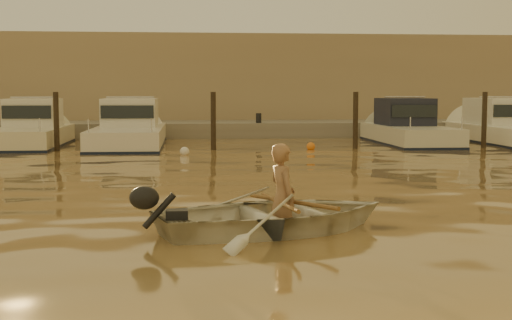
{
  "coord_description": "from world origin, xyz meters",
  "views": [
    {
      "loc": [
        -1.11,
        -10.79,
        2.02
      ],
      "look_at": [
        0.16,
        2.3,
        0.75
      ],
      "focal_mm": 50.0,
      "sensor_mm": 36.0,
      "label": 1
    }
  ],
  "objects": [
    {
      "name": "oar_port",
      "position": [
        0.4,
        -0.63,
        0.42
      ],
      "size": [
        1.06,
        1.87,
        0.13
      ],
      "primitive_type": "cylinder",
      "rotation": [
        1.54,
        0.0,
        0.5
      ],
      "color": "brown",
      "rests_on": "dinghy"
    },
    {
      "name": "ground_plane",
      "position": [
        0.0,
        0.0,
        0.0
      ],
      "size": [
        160.0,
        160.0,
        0.0
      ],
      "primitive_type": "plane",
      "color": "brown",
      "rests_on": "ground"
    },
    {
      "name": "piling_4",
      "position": [
        9.5,
        13.8,
        0.9
      ],
      "size": [
        0.18,
        0.18,
        2.2
      ],
      "primitive_type": "cylinder",
      "color": "#2D2319",
      "rests_on": "ground_plane"
    },
    {
      "name": "moored_boat_2",
      "position": [
        -3.25,
        16.0,
        0.62
      ],
      "size": [
        2.49,
        8.28,
        1.75
      ],
      "primitive_type": null,
      "color": "silver",
      "rests_on": "ground_plane"
    },
    {
      "name": "oar_starboard",
      "position": [
        0.21,
        -0.69,
        0.42
      ],
      "size": [
        0.3,
        2.09,
        0.13
      ],
      "primitive_type": "cylinder",
      "rotation": [
        1.54,
        0.0,
        0.11
      ],
      "color": "brown",
      "rests_on": "dinghy"
    },
    {
      "name": "quay",
      "position": [
        0.0,
        21.5,
        0.15
      ],
      "size": [
        52.0,
        4.0,
        1.0
      ],
      "primitive_type": "cube",
      "color": "gray",
      "rests_on": "ground_plane"
    },
    {
      "name": "piling_3",
      "position": [
        4.8,
        13.8,
        0.9
      ],
      "size": [
        0.18,
        0.18,
        2.2
      ],
      "primitive_type": "cylinder",
      "color": "#2D2319",
      "rests_on": "ground_plane"
    },
    {
      "name": "person",
      "position": [
        0.26,
        -0.68,
        0.49
      ],
      "size": [
        0.52,
        0.66,
        1.57
      ],
      "primitive_type": "imported",
      "rotation": [
        0.0,
        0.0,
        1.86
      ],
      "color": "#9B6F4D",
      "rests_on": "dinghy"
    },
    {
      "name": "fender_d",
      "position": [
        3.2,
        13.69,
        0.1
      ],
      "size": [
        0.3,
        0.3,
        0.3
      ],
      "primitive_type": "sphere",
      "color": "orange",
      "rests_on": "ground_plane"
    },
    {
      "name": "moored_boat_1",
      "position": [
        -6.83,
        16.0,
        0.62
      ],
      "size": [
        2.27,
        6.75,
        1.75
      ],
      "primitive_type": null,
      "color": "beige",
      "rests_on": "ground_plane"
    },
    {
      "name": "waterfront_building",
      "position": [
        0.0,
        27.0,
        2.4
      ],
      "size": [
        46.0,
        7.0,
        4.8
      ],
      "primitive_type": "cube",
      "color": "#9E8466",
      "rests_on": "quay"
    },
    {
      "name": "piling_1",
      "position": [
        -5.5,
        13.8,
        0.9
      ],
      "size": [
        0.18,
        0.18,
        2.2
      ],
      "primitive_type": "cylinder",
      "color": "#2D2319",
      "rests_on": "ground_plane"
    },
    {
      "name": "dinghy",
      "position": [
        0.16,
        -0.7,
        0.24
      ],
      "size": [
        4.06,
        3.39,
        0.72
      ],
      "primitive_type": "imported",
      "rotation": [
        0.0,
        0.0,
        1.86
      ],
      "color": "silver",
      "rests_on": "ground_plane"
    },
    {
      "name": "moored_boat_5",
      "position": [
        11.48,
        16.0,
        0.62
      ],
      "size": [
        2.6,
        8.6,
        1.75
      ],
      "primitive_type": null,
      "color": "white",
      "rests_on": "ground_plane"
    },
    {
      "name": "fender_c",
      "position": [
        -1.19,
        12.03,
        0.1
      ],
      "size": [
        0.3,
        0.3,
        0.3
      ],
      "primitive_type": "sphere",
      "color": "white",
      "rests_on": "ground_plane"
    },
    {
      "name": "outboard_motor",
      "position": [
        -1.27,
        -1.13,
        0.28
      ],
      "size": [
        0.98,
        0.64,
        0.7
      ],
      "primitive_type": null,
      "rotation": [
        0.0,
        0.0,
        0.29
      ],
      "color": "black",
      "rests_on": "dinghy"
    },
    {
      "name": "moored_boat_4",
      "position": [
        7.44,
        16.0,
        0.62
      ],
      "size": [
        2.29,
        7.06,
        1.75
      ],
      "primitive_type": null,
      "color": "silver",
      "rests_on": "ground_plane"
    },
    {
      "name": "piling_2",
      "position": [
        -0.2,
        13.8,
        0.9
      ],
      "size": [
        0.18,
        0.18,
        2.2
      ],
      "primitive_type": "cylinder",
      "color": "#2D2319",
      "rests_on": "ground_plane"
    },
    {
      "name": "fender_e",
      "position": [
        6.93,
        13.53,
        0.1
      ],
      "size": [
        0.3,
        0.3,
        0.3
      ],
      "primitive_type": "sphere",
      "color": "white",
      "rests_on": "ground_plane"
    }
  ]
}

